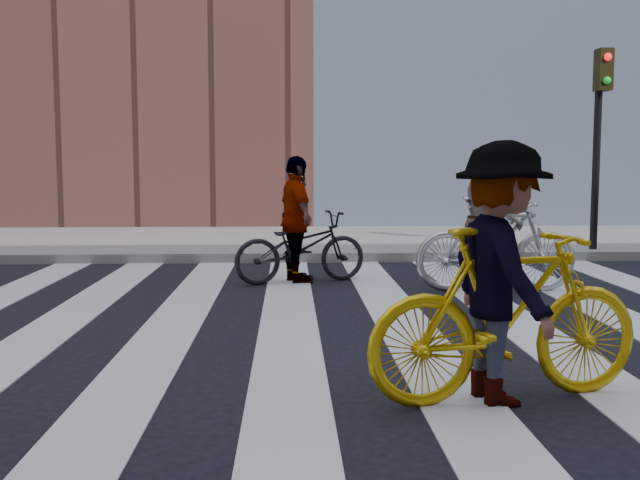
{
  "coord_description": "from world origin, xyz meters",
  "views": [
    {
      "loc": [
        -0.54,
        -6.49,
        1.53
      ],
      "look_at": [
        -0.26,
        0.3,
        0.84
      ],
      "focal_mm": 42.0,
      "sensor_mm": 36.0,
      "label": 1
    }
  ],
  "objects": [
    {
      "name": "ground",
      "position": [
        0.0,
        0.0,
        0.0
      ],
      "size": [
        100.0,
        100.0,
        0.0
      ],
      "primitive_type": "plane",
      "color": "black",
      "rests_on": "ground"
    },
    {
      "name": "sidewalk_far",
      "position": [
        0.0,
        7.5,
        0.07
      ],
      "size": [
        100.0,
        5.0,
        0.15
      ],
      "primitive_type": "cube",
      "color": "gray",
      "rests_on": "ground"
    },
    {
      "name": "zebra_crosswalk",
      "position": [
        0.0,
        0.0,
        0.01
      ],
      "size": [
        8.25,
        10.0,
        0.01
      ],
      "color": "silver",
      "rests_on": "ground"
    },
    {
      "name": "traffic_signal",
      "position": [
        4.4,
        5.32,
        2.28
      ],
      "size": [
        0.22,
        0.42,
        3.33
      ],
      "color": "black",
      "rests_on": "ground"
    },
    {
      "name": "bike_silver_mid",
      "position": [
        1.92,
        2.29,
        0.57
      ],
      "size": [
        1.93,
        0.62,
        1.14
      ],
      "primitive_type": "imported",
      "rotation": [
        0.0,
        0.0,
        1.52
      ],
      "color": "#B9BCC4",
      "rests_on": "ground"
    },
    {
      "name": "bike_yellow_right",
      "position": [
        0.85,
        -1.84,
        0.57
      ],
      "size": [
        1.95,
        0.91,
        1.13
      ],
      "primitive_type": "imported",
      "rotation": [
        0.0,
        0.0,
        1.78
      ],
      "color": "#E2B00C",
      "rests_on": "ground"
    },
    {
      "name": "bike_dark_rear",
      "position": [
        -0.4,
        3.08,
        0.46
      ],
      "size": [
        1.86,
        1.12,
        0.92
      ],
      "primitive_type": "imported",
      "rotation": [
        0.0,
        0.0,
        1.88
      ],
      "color": "black",
      "rests_on": "ground"
    },
    {
      "name": "rider_mid",
      "position": [
        1.87,
        2.29,
        0.89
      ],
      "size": [
        0.71,
        0.89,
        1.77
      ],
      "primitive_type": "imported",
      "rotation": [
        0.0,
        0.0,
        1.52
      ],
      "color": "slate",
      "rests_on": "ground"
    },
    {
      "name": "rider_right",
      "position": [
        0.8,
        -1.84,
        0.84
      ],
      "size": [
        0.83,
        1.19,
        1.67
      ],
      "primitive_type": "imported",
      "rotation": [
        0.0,
        0.0,
        1.78
      ],
      "color": "slate",
      "rests_on": "ground"
    },
    {
      "name": "rider_rear",
      "position": [
        -0.45,
        3.08,
        0.82
      ],
      "size": [
        0.67,
        1.03,
        1.63
      ],
      "primitive_type": "imported",
      "rotation": [
        0.0,
        0.0,
        1.88
      ],
      "color": "slate",
      "rests_on": "ground"
    }
  ]
}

